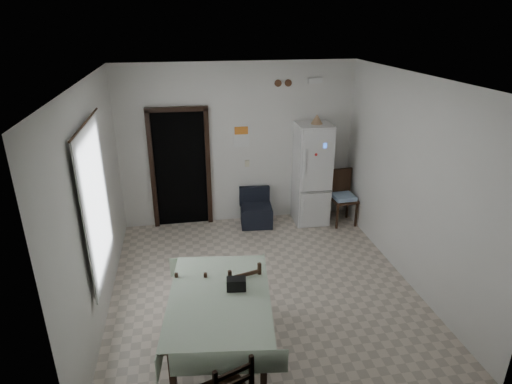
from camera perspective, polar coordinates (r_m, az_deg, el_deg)
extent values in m
plane|color=#BDAE9B|center=(6.28, 0.83, -12.34)|extent=(4.50, 4.50, 0.00)
cube|color=black|center=(7.95, -10.05, 3.45)|extent=(0.90, 0.45, 2.10)
cube|color=black|center=(7.73, -13.65, 2.62)|extent=(0.08, 0.10, 2.18)
cube|color=black|center=(7.73, -6.38, 3.11)|extent=(0.08, 0.10, 2.18)
cube|color=black|center=(7.43, -10.58, 10.82)|extent=(1.06, 0.10, 0.08)
cube|color=silver|center=(5.40, -21.66, -1.38)|extent=(0.10, 1.20, 1.60)
cube|color=silver|center=(5.37, -20.51, -1.30)|extent=(0.02, 1.45, 1.85)
cylinder|color=black|center=(5.09, -21.84, 8.56)|extent=(0.02, 1.60, 0.02)
cube|color=white|center=(7.64, -1.97, 7.48)|extent=(0.28, 0.02, 0.40)
cube|color=orange|center=(7.61, -1.98, 8.20)|extent=(0.24, 0.01, 0.14)
cube|color=beige|center=(7.80, -1.20, 3.82)|extent=(0.08, 0.02, 0.12)
cylinder|color=brown|center=(7.58, 2.96, 14.29)|extent=(0.12, 0.03, 0.12)
cylinder|color=brown|center=(7.62, 4.32, 14.31)|extent=(0.12, 0.03, 0.12)
cube|color=white|center=(7.72, 7.87, 14.50)|extent=(0.25, 0.07, 0.09)
cone|color=tan|center=(7.56, 8.13, 9.61)|extent=(0.22, 0.22, 0.17)
cube|color=black|center=(4.70, -2.65, -12.15)|extent=(0.22, 0.15, 0.13)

